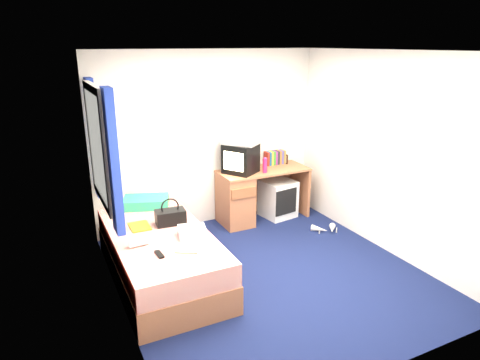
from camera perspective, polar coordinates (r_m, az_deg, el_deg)
name	(u,v)px	position (r m, az deg, el deg)	size (l,w,h in m)	color
ground	(269,273)	(4.93, 3.85, -12.32)	(3.40, 3.40, 0.00)	#0C1438
room_shell	(272,148)	(4.38, 4.24, 4.32)	(3.40, 3.40, 3.40)	white
bed	(161,256)	(4.78, -10.47, -9.93)	(1.01, 2.00, 0.54)	#A86846
pillow	(146,202)	(5.40, -12.41, -2.89)	(0.54, 0.34, 0.12)	teal
desk	(246,195)	(6.09, 0.76, -1.98)	(1.30, 0.55, 0.75)	#A86846
storage_cube	(278,198)	(6.36, 5.08, -2.47)	(0.44, 0.44, 0.55)	silver
crt_tv	(241,158)	(5.90, 0.08, 2.91)	(0.54, 0.55, 0.41)	black
vcr	(241,141)	(5.84, 0.11, 5.26)	(0.46, 0.33, 0.09)	silver
book_row	(275,158)	(6.36, 4.66, 3.00)	(0.31, 0.13, 0.20)	maroon
picture_frame	(285,159)	(6.42, 6.08, 2.84)	(0.02, 0.12, 0.14)	black
pink_water_bottle	(265,166)	(5.93, 3.34, 1.90)	(0.06, 0.06, 0.19)	#DD1F56
aerosol_can	(252,163)	(6.07, 1.56, 2.28)	(0.05, 0.05, 0.19)	silver
handbag	(171,216)	(4.84, -9.25, -4.81)	(0.34, 0.21, 0.30)	black
towel	(192,232)	(4.53, -6.41, -6.84)	(0.28, 0.23, 0.09)	silver
magazine	(140,226)	(4.85, -13.23, -6.04)	(0.21, 0.28, 0.01)	yellow
water_bottle	(139,243)	(4.41, -13.35, -8.14)	(0.07, 0.07, 0.20)	silver
colour_swatch_fan	(187,252)	(4.22, -7.12, -9.47)	(0.22, 0.06, 0.01)	gold
remote_control	(159,254)	(4.20, -10.71, -9.70)	(0.05, 0.16, 0.02)	black
window_assembly	(101,148)	(4.73, -18.05, 4.08)	(0.11, 1.42, 1.40)	silver
white_heels	(326,229)	(6.00, 11.37, -6.43)	(0.37, 0.30, 0.09)	silver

